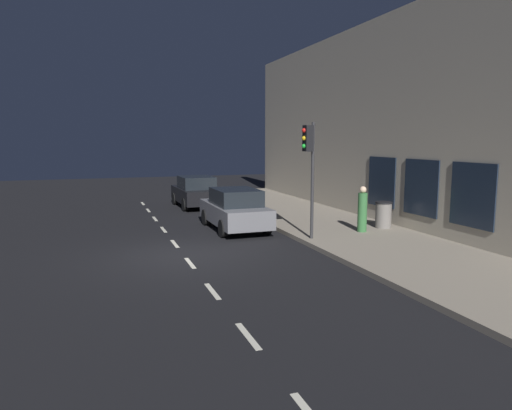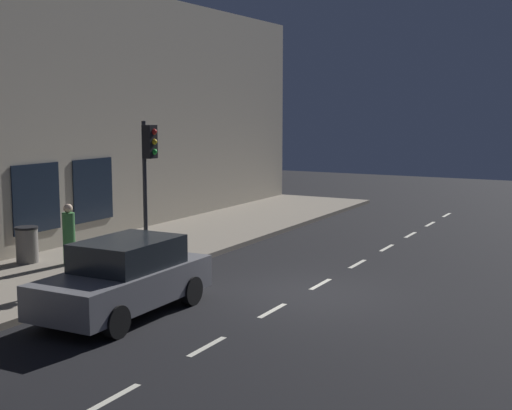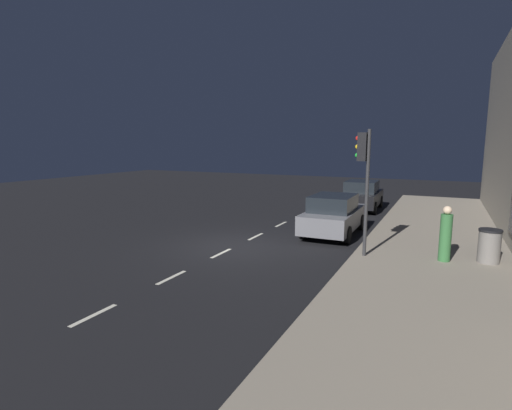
{
  "view_description": "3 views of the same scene",
  "coord_description": "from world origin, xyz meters",
  "px_view_note": "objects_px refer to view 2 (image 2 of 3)",
  "views": [
    {
      "loc": [
        -2.45,
        -13.69,
        3.44
      ],
      "look_at": [
        2.66,
        1.04,
        1.25
      ],
      "focal_mm": 32.98,
      "sensor_mm": 36.0,
      "label": 1
    },
    {
      "loc": [
        -6.6,
        14.48,
        4.26
      ],
      "look_at": [
        1.91,
        -1.18,
        1.83
      ],
      "focal_mm": 48.95,
      "sensor_mm": 36.0,
      "label": 2
    },
    {
      "loc": [
        6.45,
        -11.7,
        3.57
      ],
      "look_at": [
        1.25,
        -0.96,
        1.69
      ],
      "focal_mm": 27.5,
      "sensor_mm": 36.0,
      "label": 3
    }
  ],
  "objects_px": {
    "traffic_light": "(148,161)",
    "parked_car_0": "(125,277)",
    "pedestrian_0": "(69,236)",
    "trash_bin": "(27,244)"
  },
  "relations": [
    {
      "from": "traffic_light",
      "to": "pedestrian_0",
      "type": "relative_size",
      "value": 2.35
    },
    {
      "from": "traffic_light",
      "to": "pedestrian_0",
      "type": "distance_m",
      "value": 3.16
    },
    {
      "from": "pedestrian_0",
      "to": "trash_bin",
      "type": "height_order",
      "value": "pedestrian_0"
    },
    {
      "from": "pedestrian_0",
      "to": "trash_bin",
      "type": "bearing_deg",
      "value": 4.82
    },
    {
      "from": "traffic_light",
      "to": "trash_bin",
      "type": "height_order",
      "value": "traffic_light"
    },
    {
      "from": "traffic_light",
      "to": "trash_bin",
      "type": "relative_size",
      "value": 3.91
    },
    {
      "from": "traffic_light",
      "to": "parked_car_0",
      "type": "bearing_deg",
      "value": 118.45
    },
    {
      "from": "trash_bin",
      "to": "parked_car_0",
      "type": "bearing_deg",
      "value": 157.11
    },
    {
      "from": "pedestrian_0",
      "to": "traffic_light",
      "type": "bearing_deg",
      "value": 177.11
    },
    {
      "from": "parked_car_0",
      "to": "pedestrian_0",
      "type": "relative_size",
      "value": 2.54
    }
  ]
}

